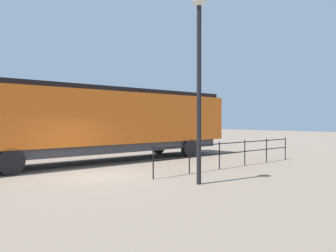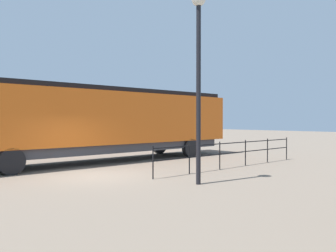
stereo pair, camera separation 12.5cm
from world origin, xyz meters
TOP-DOWN VIEW (x-y plane):
  - ground_plane at (0.00, 0.00)m, footprint 120.00×120.00m
  - locomotive at (-3.98, 3.30)m, footprint 3.16×16.15m
  - lamp_post at (3.93, 1.73)m, footprint 0.51×0.51m
  - platform_fence at (2.07, 6.11)m, footprint 0.05×9.80m

SIDE VIEW (x-z plane):
  - ground_plane at x=0.00m, z-range 0.00..0.00m
  - platform_fence at x=2.07m, z-range 0.18..1.44m
  - locomotive at x=-3.98m, z-range 0.26..4.18m
  - lamp_post at x=3.93m, z-range 1.26..7.90m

